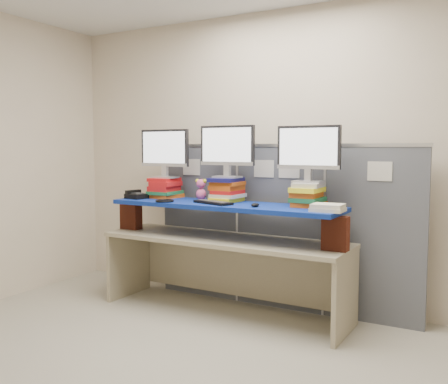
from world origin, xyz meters
The scene contains 18 objects.
room centered at (0.00, 0.00, 1.40)m, with size 5.00×4.00×2.80m.
cubicle_partition centered at (0.00, 1.78, 0.77)m, with size 2.60×0.06×1.53m.
desk centered at (-0.37, 1.38, 0.55)m, with size 2.28×0.71×0.69m.
brick_pier_left centered at (-1.41, 1.36, 0.83)m, with size 0.20×0.11×0.27m, color maroon.
brick_pier_right centered at (0.67, 1.31, 0.83)m, with size 0.20×0.11×0.27m, color maroon.
blue_board centered at (-0.37, 1.38, 0.98)m, with size 2.14×0.53×0.04m, color navy.
book_stack_left centered at (-1.11, 1.52, 1.10)m, with size 0.26×0.32×0.20m.
book_stack_center centered at (-0.40, 1.50, 1.11)m, with size 0.27×0.31×0.22m.
book_stack_right centered at (0.37, 1.49, 1.10)m, with size 0.26×0.31×0.20m.
monitor_left centered at (-1.11, 1.52, 1.47)m, with size 0.54×0.16×0.47m.
monitor_center centered at (-0.40, 1.50, 1.49)m, with size 0.54×0.16×0.47m.
monitor_right centered at (0.37, 1.49, 1.47)m, with size 0.54×0.16×0.47m.
keyboard centered at (-0.43, 1.29, 1.01)m, with size 0.42×0.26×0.03m.
mouse centered at (0.00, 1.26, 1.02)m, with size 0.06×0.11×0.03m, color black.
desk_phone centered at (-1.32, 1.33, 1.03)m, with size 0.22×0.20×0.08m.
headset centered at (-0.90, 1.21, 1.01)m, with size 0.17×0.17×0.02m, color black.
plush_toy centered at (-0.69, 1.51, 1.10)m, with size 0.12×0.09×0.20m.
binder_stack centered at (0.62, 1.27, 1.03)m, with size 0.26×0.21×0.06m.
Camera 1 is at (1.78, -2.47, 1.49)m, focal length 40.00 mm.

